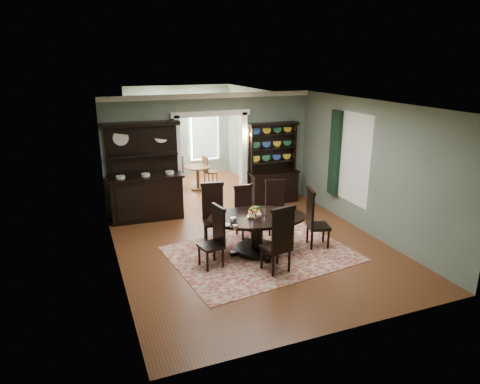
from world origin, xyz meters
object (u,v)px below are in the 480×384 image
at_px(welsh_dresser, 273,174).
at_px(parlor_table, 198,174).
at_px(dining_table, 257,227).
at_px(sideboard, 146,186).

distance_m(welsh_dresser, parlor_table, 2.49).
bearing_deg(dining_table, parlor_table, 100.79).
xyz_separation_m(sideboard, parlor_table, (1.86, 1.90, -0.36)).
bearing_deg(parlor_table, welsh_dresser, -48.89).
bearing_deg(parlor_table, dining_table, -91.12).
bearing_deg(parlor_table, sideboard, -134.38).
xyz_separation_m(sideboard, welsh_dresser, (3.48, 0.04, -0.04)).
distance_m(dining_table, sideboard, 3.32).
bearing_deg(welsh_dresser, sideboard, -179.01).
relative_size(welsh_dresser, parlor_table, 2.80).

